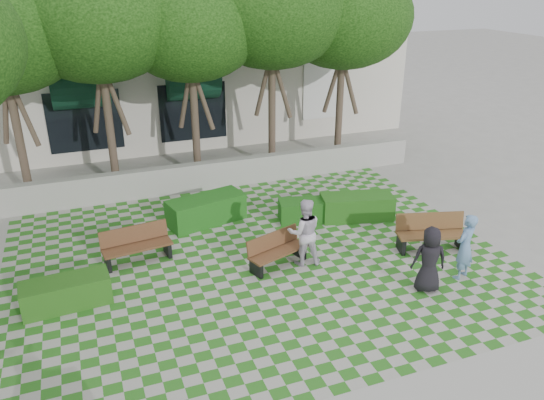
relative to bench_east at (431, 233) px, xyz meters
name	(u,v)px	position (x,y,z in m)	size (l,w,h in m)	color
ground	(275,282)	(-4.34, -0.10, -0.45)	(90.00, 90.00, 0.00)	gray
lawn	(260,262)	(-4.34, 0.90, -0.45)	(12.00, 12.00, 0.00)	#2B721E
retaining_wall	(207,175)	(-4.34, 6.10, 0.00)	(15.00, 0.36, 0.90)	#9E9B93
bench_east	(431,233)	(0.00, 0.00, 0.00)	(1.88, 1.05, 0.94)	brown
bench_mid	(277,251)	(-4.01, 0.63, -0.06)	(1.64, 1.00, 0.82)	#52321C
bench_west	(137,246)	(-7.16, 2.05, -0.03)	(1.73, 0.76, 0.88)	#52311C
hedge_east	(357,207)	(-0.88, 2.31, -0.09)	(2.05, 0.82, 0.72)	#1D5215
hedge_midright	(310,210)	(-2.20, 2.65, -0.14)	(1.77, 0.71, 0.62)	#184D14
hedge_midleft	(206,210)	(-5.02, 3.59, -0.07)	(2.18, 0.87, 0.76)	#185216
hedge_west	(66,293)	(-8.84, 0.63, -0.13)	(1.81, 0.73, 0.63)	#1F4F15
person_blue	(465,247)	(-0.16, -1.42, 0.36)	(0.59, 0.39, 1.62)	#678EBC
person_dark	(429,260)	(-1.25, -1.57, 0.32)	(0.76, 0.49, 1.55)	black
person_white	(304,232)	(-3.35, 0.49, 0.40)	(0.83, 0.64, 1.70)	silver
tree_row	(136,28)	(-6.20, 5.85, 4.73)	(17.70, 13.40, 7.41)	#47382B
building	(182,71)	(-3.41, 13.98, 2.07)	(18.00, 8.92, 5.15)	beige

